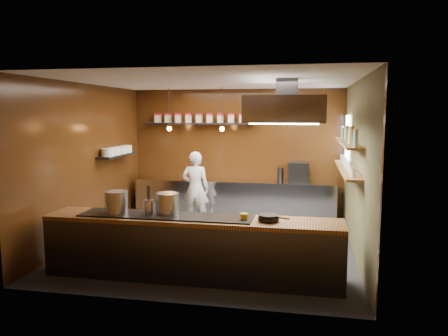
% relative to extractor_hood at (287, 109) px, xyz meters
% --- Properties ---
extents(floor, '(5.00, 5.00, 0.00)m').
position_rel_extractor_hood_xyz_m(floor, '(-1.30, 0.40, -2.51)').
color(floor, black).
rests_on(floor, ground).
extents(back_wall, '(5.00, 0.00, 5.00)m').
position_rel_extractor_hood_xyz_m(back_wall, '(-1.30, 2.90, -1.01)').
color(back_wall, black).
rests_on(back_wall, ground).
extents(left_wall, '(0.00, 5.00, 5.00)m').
position_rel_extractor_hood_xyz_m(left_wall, '(-3.80, 0.40, -1.01)').
color(left_wall, black).
rests_on(left_wall, ground).
extents(right_wall, '(0.00, 5.00, 5.00)m').
position_rel_extractor_hood_xyz_m(right_wall, '(1.20, 0.40, -1.01)').
color(right_wall, '#4D4C2B').
rests_on(right_wall, ground).
extents(ceiling, '(5.00, 5.00, 0.00)m').
position_rel_extractor_hood_xyz_m(ceiling, '(-1.30, 0.40, 0.49)').
color(ceiling, silver).
rests_on(ceiling, back_wall).
extents(window_pane, '(0.00, 1.00, 1.00)m').
position_rel_extractor_hood_xyz_m(window_pane, '(1.15, 2.10, -0.61)').
color(window_pane, white).
rests_on(window_pane, right_wall).
extents(prep_counter, '(4.60, 0.65, 0.90)m').
position_rel_extractor_hood_xyz_m(prep_counter, '(-1.30, 2.57, -2.06)').
color(prep_counter, silver).
rests_on(prep_counter, floor).
extents(pass_counter, '(4.40, 0.72, 0.94)m').
position_rel_extractor_hood_xyz_m(pass_counter, '(-1.30, -1.20, -2.04)').
color(pass_counter, '#38383D').
rests_on(pass_counter, floor).
extents(tin_shelf, '(2.60, 0.26, 0.04)m').
position_rel_extractor_hood_xyz_m(tin_shelf, '(-2.20, 2.76, -0.31)').
color(tin_shelf, black).
rests_on(tin_shelf, back_wall).
extents(plate_shelf, '(0.30, 1.40, 0.04)m').
position_rel_extractor_hood_xyz_m(plate_shelf, '(-3.64, 1.40, -0.96)').
color(plate_shelf, black).
rests_on(plate_shelf, left_wall).
extents(bottle_shelf_upper, '(0.26, 2.80, 0.04)m').
position_rel_extractor_hood_xyz_m(bottle_shelf_upper, '(1.04, 0.70, -0.59)').
color(bottle_shelf_upper, olive).
rests_on(bottle_shelf_upper, right_wall).
extents(bottle_shelf_lower, '(0.26, 2.80, 0.04)m').
position_rel_extractor_hood_xyz_m(bottle_shelf_lower, '(1.04, 0.70, -1.06)').
color(bottle_shelf_lower, olive).
rests_on(bottle_shelf_lower, right_wall).
extents(extractor_hood, '(1.20, 2.00, 0.72)m').
position_rel_extractor_hood_xyz_m(extractor_hood, '(0.00, 0.00, 0.00)').
color(extractor_hood, '#38383D').
rests_on(extractor_hood, ceiling).
extents(pendant_left, '(0.10, 0.10, 0.95)m').
position_rel_extractor_hood_xyz_m(pendant_left, '(-2.70, 2.10, -0.35)').
color(pendant_left, black).
rests_on(pendant_left, ceiling).
extents(pendant_right, '(0.10, 0.10, 0.95)m').
position_rel_extractor_hood_xyz_m(pendant_right, '(-1.50, 2.10, -0.35)').
color(pendant_right, black).
rests_on(pendant_right, ceiling).
extents(storage_tins, '(2.43, 0.13, 0.22)m').
position_rel_extractor_hood_xyz_m(storage_tins, '(-2.05, 2.76, -0.17)').
color(storage_tins, beige).
rests_on(storage_tins, tin_shelf).
extents(plate_stacks, '(0.26, 1.16, 0.16)m').
position_rel_extractor_hood_xyz_m(plate_stacks, '(-3.64, 1.40, -0.86)').
color(plate_stacks, white).
rests_on(plate_stacks, plate_shelf).
extents(bottles, '(0.06, 2.66, 0.24)m').
position_rel_extractor_hood_xyz_m(bottles, '(1.04, 0.70, -0.45)').
color(bottles, silver).
rests_on(bottles, bottle_shelf_upper).
extents(wine_glasses, '(0.07, 2.37, 0.13)m').
position_rel_extractor_hood_xyz_m(wine_glasses, '(1.04, 0.70, -0.97)').
color(wine_glasses, silver).
rests_on(wine_glasses, bottle_shelf_lower).
extents(stockpot_large, '(0.46, 0.46, 0.34)m').
position_rel_extractor_hood_xyz_m(stockpot_large, '(-2.47, -1.24, -1.40)').
color(stockpot_large, '#B1B3B8').
rests_on(stockpot_large, pass_counter).
extents(stockpot_small, '(0.43, 0.43, 0.32)m').
position_rel_extractor_hood_xyz_m(stockpot_small, '(-1.69, -1.13, -1.41)').
color(stockpot_small, '#B6B8BD').
rests_on(stockpot_small, pass_counter).
extents(utensil_crock, '(0.18, 0.18, 0.20)m').
position_rel_extractor_hood_xyz_m(utensil_crock, '(-1.98, -1.16, -1.46)').
color(utensil_crock, silver).
rests_on(utensil_crock, pass_counter).
extents(frying_pan, '(0.45, 0.30, 0.08)m').
position_rel_extractor_hood_xyz_m(frying_pan, '(-0.17, -1.22, -1.53)').
color(frying_pan, black).
rests_on(frying_pan, pass_counter).
extents(butter_jar, '(0.11, 0.11, 0.10)m').
position_rel_extractor_hood_xyz_m(butter_jar, '(-0.52, -1.23, -1.54)').
color(butter_jar, yellow).
rests_on(butter_jar, pass_counter).
extents(espresso_machine, '(0.45, 0.43, 0.44)m').
position_rel_extractor_hood_xyz_m(espresso_machine, '(0.15, 2.61, -1.38)').
color(espresso_machine, black).
rests_on(espresso_machine, prep_counter).
extents(chef, '(0.62, 0.43, 1.62)m').
position_rel_extractor_hood_xyz_m(chef, '(-2.04, 1.83, -1.69)').
color(chef, silver).
rests_on(chef, floor).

